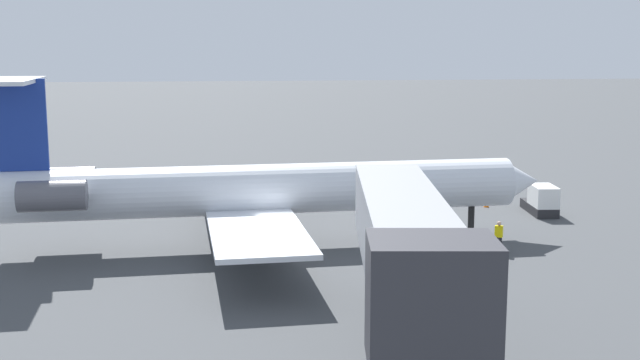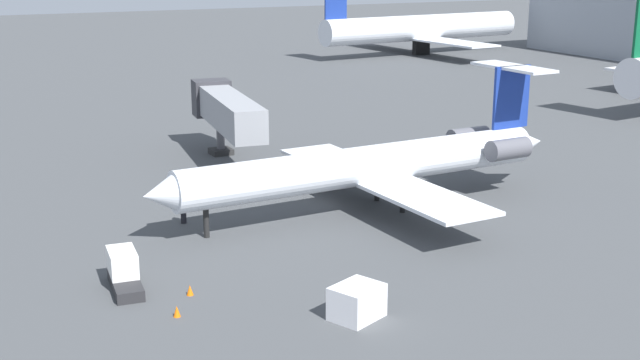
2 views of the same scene
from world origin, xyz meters
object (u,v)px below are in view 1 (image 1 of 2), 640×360
traffic_cone_mid (495,196)px  baggage_tug_lead (542,201)px  traffic_cone_near (486,203)px  jet_bridge (408,249)px  ground_crew_marshaller (499,237)px  cargo_container_uld (375,181)px  regional_jet (248,189)px

traffic_cone_mid → baggage_tug_lead: bearing=-164.8°
traffic_cone_mid → traffic_cone_near: bearing=148.4°
baggage_tug_lead → traffic_cone_mid: 5.11m
baggage_tug_lead → traffic_cone_mid: (4.90, 1.34, -0.56)m
baggage_tug_lead → jet_bridge: bearing=148.5°
ground_crew_marshaller → baggage_tug_lead: baggage_tug_lead is taller
baggage_tug_lead → cargo_container_uld: size_ratio=1.40×
cargo_container_uld → traffic_cone_mid: (-4.01, -7.73, -0.55)m
regional_jet → jet_bridge: 18.29m
jet_bridge → traffic_cone_near: size_ratio=28.88×
cargo_container_uld → traffic_cone_mid: size_ratio=5.35×
ground_crew_marshaller → jet_bridge: bearing=150.2°
jet_bridge → traffic_cone_near: 29.42m
traffic_cone_near → traffic_cone_mid: (2.27, -1.40, 0.00)m
ground_crew_marshaller → cargo_container_uld: ground_crew_marshaller is taller
ground_crew_marshaller → traffic_cone_near: bearing=-16.2°
jet_bridge → baggage_tug_lead: (23.95, -14.66, -3.51)m
baggage_tug_lead → regional_jet: bearing=108.1°
jet_bridge → cargo_container_uld: size_ratio=5.40×
traffic_cone_near → cargo_container_uld: bearing=45.2°
regional_jet → jet_bridge: (-17.73, -4.33, 1.13)m
regional_jet → baggage_tug_lead: (6.21, -18.99, -2.38)m
regional_jet → traffic_cone_near: bearing=-61.4°
ground_crew_marshaller → traffic_cone_near: size_ratio=3.07×
cargo_container_uld → jet_bridge: bearing=170.3°
jet_bridge → cargo_container_uld: jet_bridge is taller
jet_bridge → ground_crew_marshaller: size_ratio=9.40×
regional_jet → jet_bridge: size_ratio=1.97×
regional_jet → ground_crew_marshaller: 13.39m
jet_bridge → traffic_cone_mid: bearing=-24.8°
traffic_cone_near → ground_crew_marshaller: bearing=163.8°
ground_crew_marshaller → cargo_container_uld: (17.92, 2.95, -0.03)m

